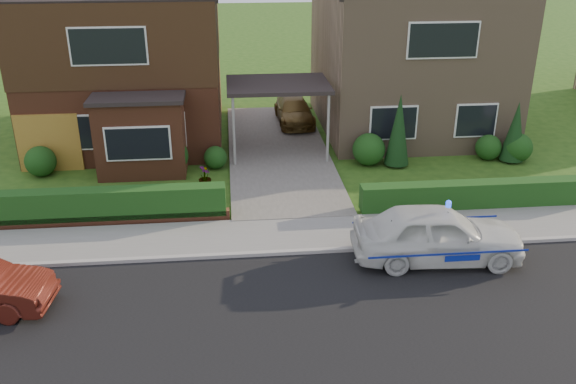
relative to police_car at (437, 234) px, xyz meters
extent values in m
plane|color=#244A13|center=(-3.44, -2.40, -0.75)|extent=(120.00, 120.00, 0.00)
cube|color=black|center=(-3.44, -2.40, -0.75)|extent=(60.00, 6.00, 0.02)
cube|color=#9E9993|center=(-3.44, 0.65, -0.69)|extent=(60.00, 0.16, 0.12)
cube|color=slate|center=(-3.44, 1.70, -0.70)|extent=(60.00, 2.00, 0.10)
cube|color=#666059|center=(-3.44, 8.60, -0.69)|extent=(3.80, 12.00, 0.12)
cube|color=brown|center=(-9.24, 11.60, 2.15)|extent=(7.20, 8.00, 5.80)
cube|color=white|center=(-10.82, 7.58, 0.65)|extent=(1.80, 0.08, 1.30)
cube|color=white|center=(-7.65, 7.58, 0.65)|extent=(1.60, 0.08, 1.30)
cube|color=white|center=(-9.24, 7.58, 3.65)|extent=(2.60, 0.08, 1.30)
cube|color=black|center=(-9.24, 11.60, 3.60)|extent=(7.26, 8.06, 2.90)
cube|color=brown|center=(-8.37, 6.90, 0.60)|extent=(3.00, 1.40, 2.70)
cube|color=black|center=(-8.37, 6.90, 2.02)|extent=(3.20, 1.60, 0.14)
cube|color=#927559|center=(2.36, 11.60, 2.15)|extent=(7.20, 8.00, 5.80)
cube|color=white|center=(0.78, 7.58, 0.65)|extent=(1.80, 0.08, 1.30)
cube|color=white|center=(3.95, 7.58, 0.65)|extent=(1.60, 0.08, 1.30)
cube|color=white|center=(2.36, 7.58, 3.65)|extent=(2.60, 0.08, 1.30)
cube|color=black|center=(-3.44, 8.60, 1.95)|extent=(3.80, 3.00, 0.14)
cylinder|color=gray|center=(-5.14, 7.20, 0.60)|extent=(0.10, 0.10, 2.70)
cylinder|color=gray|center=(-1.74, 7.20, 0.60)|extent=(0.10, 0.10, 2.70)
cube|color=#905F1F|center=(-11.69, 7.56, 0.30)|extent=(2.20, 0.10, 2.10)
cube|color=brown|center=(-9.24, 2.90, -0.57)|extent=(7.70, 0.25, 0.36)
cube|color=#143C13|center=(-9.24, 3.05, -0.75)|extent=(7.50, 0.55, 0.90)
cube|color=#143C13|center=(2.36, 2.95, -0.75)|extent=(7.50, 0.55, 0.80)
sphere|color=#143C13|center=(-11.94, 7.10, -0.21)|extent=(1.08, 1.08, 1.08)
sphere|color=#143C13|center=(-7.44, 6.90, -0.09)|extent=(1.32, 1.32, 1.32)
sphere|color=#143C13|center=(-5.84, 7.20, -0.33)|extent=(0.84, 0.84, 0.84)
sphere|color=#143C13|center=(-0.24, 7.00, -0.15)|extent=(1.20, 1.20, 1.20)
sphere|color=#143C13|center=(4.36, 7.10, -0.27)|extent=(0.96, 0.96, 0.96)
sphere|color=#143C13|center=(5.36, 6.80, -0.21)|extent=(1.08, 1.08, 1.08)
cone|color=black|center=(0.76, 6.80, 0.55)|extent=(0.90, 0.90, 2.60)
cone|color=black|center=(5.16, 6.80, 0.35)|extent=(0.90, 0.90, 2.20)
imported|color=silver|center=(0.00, 0.00, 0.00)|extent=(2.04, 4.52, 1.51)
sphere|color=#193FF2|center=(0.22, 0.00, 0.83)|extent=(0.17, 0.17, 0.17)
cube|color=navy|center=(0.00, -0.89, -0.06)|extent=(4.07, 0.02, 0.05)
cube|color=navy|center=(0.00, 0.89, -0.06)|extent=(4.07, 0.01, 0.05)
ellipsoid|color=black|center=(-1.24, -0.10, 0.29)|extent=(0.22, 0.17, 0.21)
sphere|color=white|center=(-1.22, -0.16, 0.28)|extent=(0.11, 0.11, 0.11)
sphere|color=black|center=(-1.22, -0.12, 0.43)|extent=(0.13, 0.13, 0.13)
cone|color=black|center=(-1.26, -0.11, 0.50)|extent=(0.04, 0.04, 0.05)
cone|color=black|center=(-1.17, -0.11, 0.50)|extent=(0.04, 0.04, 0.05)
imported|color=brown|center=(-2.44, 12.10, -0.10)|extent=(1.60, 3.72, 1.07)
imported|color=gray|center=(-8.18, 6.60, -0.36)|extent=(0.55, 0.52, 0.79)
imported|color=gray|center=(-6.18, 5.41, -0.37)|extent=(0.43, 0.43, 0.77)
camera|label=1|loc=(-5.28, -13.62, 7.43)|focal=38.00mm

